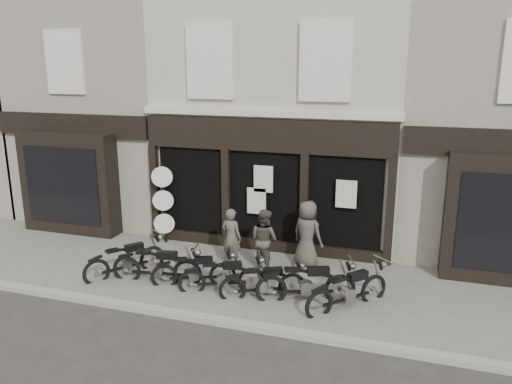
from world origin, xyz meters
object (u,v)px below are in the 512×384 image
(motorcycle_1, at_px, (158,269))
(man_right, at_px, (307,234))
(man_left, at_px, (231,237))
(motorcycle_6, at_px, (348,294))
(advert_sign_post, at_px, (164,207))
(motorcycle_4, at_px, (263,285))
(motorcycle_0, at_px, (126,263))
(motorcycle_2, at_px, (195,273))
(motorcycle_3, at_px, (223,279))
(motorcycle_5, at_px, (307,287))
(man_centre, at_px, (264,239))

(motorcycle_1, bearing_deg, man_right, 23.44)
(man_left, relative_size, man_right, 0.89)
(motorcycle_6, distance_m, advert_sign_post, 6.36)
(man_right, bearing_deg, motorcycle_4, 97.48)
(motorcycle_6, relative_size, advert_sign_post, 0.72)
(man_left, bearing_deg, motorcycle_6, 168.59)
(motorcycle_1, height_order, man_right, man_right)
(motorcycle_0, height_order, motorcycle_1, motorcycle_1)
(motorcycle_4, relative_size, man_left, 1.19)
(motorcycle_1, height_order, man_left, man_left)
(motorcycle_0, relative_size, motorcycle_4, 1.02)
(man_left, bearing_deg, motorcycle_2, 82.63)
(advert_sign_post, bearing_deg, man_left, -45.87)
(advert_sign_post, bearing_deg, motorcycle_0, -109.47)
(motorcycle_2, xyz_separation_m, motorcycle_3, (0.78, -0.09, -0.00))
(motorcycle_0, xyz_separation_m, advert_sign_post, (-0.14, 2.38, 0.82))
(motorcycle_5, bearing_deg, motorcycle_0, 160.02)
(motorcycle_0, xyz_separation_m, motorcycle_1, (0.99, -0.15, 0.02))
(motorcycle_1, distance_m, motorcycle_2, 0.95)
(advert_sign_post, bearing_deg, motorcycle_5, -49.26)
(motorcycle_3, relative_size, motorcycle_4, 1.03)
(motorcycle_0, relative_size, motorcycle_1, 0.84)
(man_left, height_order, man_centre, man_centre)
(motorcycle_4, height_order, man_left, man_left)
(motorcycle_6, bearing_deg, man_right, 76.77)
(motorcycle_1, xyz_separation_m, motorcycle_4, (2.73, -0.00, -0.05))
(motorcycle_5, bearing_deg, man_left, 130.50)
(motorcycle_6, relative_size, man_centre, 1.12)
(motorcycle_5, distance_m, advert_sign_post, 5.49)
(man_left, bearing_deg, man_right, -149.87)
(motorcycle_2, relative_size, advert_sign_post, 0.77)
(motorcycle_1, xyz_separation_m, motorcycle_6, (4.67, 0.07, -0.01))
(motorcycle_0, distance_m, motorcycle_5, 4.72)
(motorcycle_4, relative_size, advert_sign_post, 0.74)
(motorcycle_0, distance_m, motorcycle_2, 1.94)
(motorcycle_0, bearing_deg, motorcycle_6, -55.77)
(motorcycle_3, bearing_deg, man_right, 29.05)
(motorcycle_2, xyz_separation_m, advert_sign_post, (-2.08, 2.43, 0.84))
(motorcycle_2, xyz_separation_m, man_left, (0.46, 1.35, 0.52))
(motorcycle_2, height_order, motorcycle_4, motorcycle_2)
(advert_sign_post, bearing_deg, motorcycle_2, -72.31)
(motorcycle_2, relative_size, man_right, 1.10)
(motorcycle_3, bearing_deg, motorcycle_6, -22.51)
(motorcycle_6, relative_size, man_right, 1.02)
(motorcycle_0, bearing_deg, motorcycle_5, -55.34)
(man_centre, xyz_separation_m, advert_sign_post, (-3.42, 1.01, 0.30))
(motorcycle_0, height_order, motorcycle_4, motorcycle_0)
(motorcycle_2, height_order, motorcycle_6, motorcycle_6)
(motorcycle_2, distance_m, man_left, 1.52)
(motorcycle_5, height_order, man_left, man_left)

